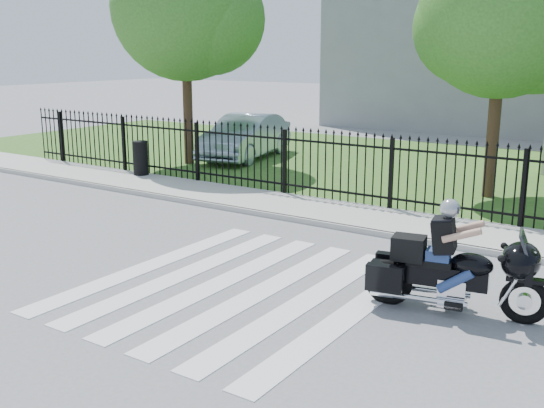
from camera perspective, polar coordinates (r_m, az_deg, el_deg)
The scene contains 12 objects.
ground at distance 10.53m, azimuth -2.82°, elevation -7.47°, with size 120.00×120.00×0.00m, color slate.
crosswalk at distance 10.53m, azimuth -2.82°, elevation -7.44°, with size 5.00×5.50×0.01m, color silver, non-canonical shape.
sidewalk at distance 14.64m, azimuth 8.92°, elevation -1.33°, with size 40.00×2.00×0.12m, color #ADAAA3.
curb at distance 13.77m, azimuth 7.15°, elevation -2.22°, with size 40.00×0.12×0.12m, color #ADAAA3.
grass_strip at distance 21.07m, azimuth 17.03°, elevation 2.65°, with size 40.00×12.00×0.02m, color #2A5A1E.
iron_fence at distance 15.34m, azimuth 10.62°, elevation 2.52°, with size 26.00×0.04×1.80m.
tree_left at distance 21.85m, azimuth -7.83°, elevation 17.08°, with size 4.80×4.80×7.58m.
tree_mid at distance 17.46m, azimuth 19.97°, elevation 15.69°, with size 4.20×4.20×6.78m.
building_tall at distance 35.09m, azimuth 19.91°, elevation 16.40°, with size 15.00×10.00×12.00m, color gray.
motorcycle_rider at distance 9.70m, azimuth 15.66°, elevation -5.35°, with size 2.63×1.19×1.76m.
parked_car at distance 22.86m, azimuth -2.40°, elevation 6.05°, with size 1.65×4.75×1.56m, color #9AACC2.
litter_bin at distance 19.67m, azimuth -11.71°, elevation 4.06°, with size 0.45×0.45×1.02m, color black.
Camera 1 is at (5.89, -7.87, 3.77)m, focal length 42.00 mm.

